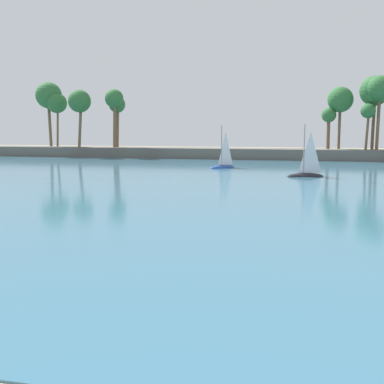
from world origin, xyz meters
The scene contains 4 objects.
sea centered at (0.00, 64.11, 0.03)m, with size 220.00×113.71×0.06m, color #386B84.
palm_headland centered at (-1.02, 80.92, 4.34)m, with size 114.09×6.63×13.50m.
sailboat_near_shore centered at (-7.39, 61.59, 0.59)m, with size 3.51×3.94×5.91m.
sailboat_mid_bay centered at (3.16, 52.41, 0.60)m, with size 4.30×2.64×5.99m.
Camera 1 is at (3.08, -1.23, 5.33)m, focal length 45.76 mm.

